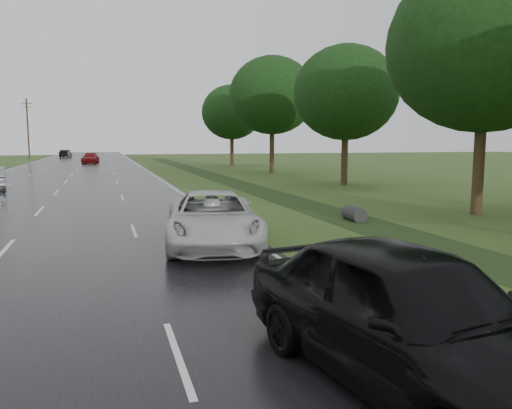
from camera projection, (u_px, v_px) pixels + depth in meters
The scene contains 13 objects.
road at pixel (75, 172), 48.45m from camera, with size 14.00×180.00×0.04m, color black.
edge_stripe_east at pixel (146, 170), 50.41m from camera, with size 0.12×180.00×0.01m, color silver.
center_line at pixel (75, 171), 48.45m from camera, with size 0.12×180.00×0.01m, color silver.
drainage_ditch at pixel (277, 196), 26.85m from camera, with size 2.20×120.00×0.56m.
utility_pole_distant at pixel (28, 128), 83.07m from camera, with size 1.60×0.26×10.00m.
tree_east_b at pixel (485, 44), 19.35m from camera, with size 7.60×7.60×10.11m.
tree_east_c at pixel (346, 93), 33.04m from camera, with size 7.00×7.00×9.29m.
tree_east_d at pixel (272, 95), 46.08m from camera, with size 8.00×8.00×10.76m.
tree_east_f at pixel (232, 112), 59.37m from camera, with size 7.20×7.20×9.62m.
white_pickup at pixel (213, 219), 13.93m from camera, with size 2.50×5.42×1.51m, color silver.
dark_sedan at pixel (407, 314), 5.89m from camera, with size 2.06×5.13×1.75m, color black.
far_car_red at pixel (90, 158), 66.31m from camera, with size 1.94×4.77×1.38m, color maroon.
far_car_dark at pixel (66, 154), 89.27m from camera, with size 1.44×4.12×1.36m, color black.
Camera 1 is at (2.63, -6.49, 2.95)m, focal length 35.00 mm.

